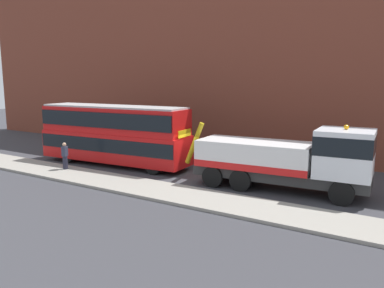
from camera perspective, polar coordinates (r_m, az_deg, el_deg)
ground_plane at (r=23.91m, az=0.81°, el=-4.55°), size 120.00×120.00×0.00m
near_kerb at (r=20.54m, az=-5.30°, el=-6.76°), size 60.00×2.80×0.15m
building_facade at (r=29.79m, az=8.36°, el=13.77°), size 60.00×1.50×16.00m
recovery_tow_truck at (r=20.71m, az=13.96°, el=-2.07°), size 10.22×3.24×3.67m
double_decker_bus at (r=26.85m, az=-11.45°, el=1.66°), size 11.16×3.29×4.06m
pedestrian_onlooker at (r=25.89m, az=-18.19°, el=-1.71°), size 0.39×0.47×1.71m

